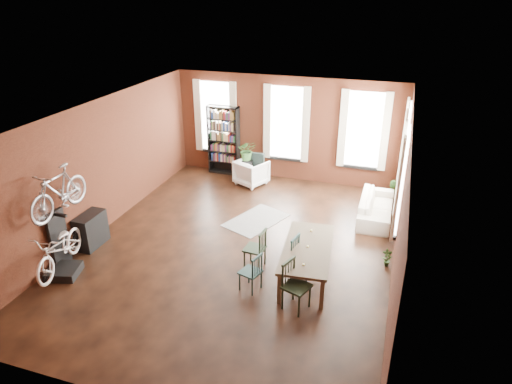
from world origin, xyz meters
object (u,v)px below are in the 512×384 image
at_px(dining_chair_d, 303,259).
at_px(bike_trainer, 64,271).
at_px(dining_chair_a, 250,272).
at_px(console_table, 91,230).
at_px(cream_sofa, 377,203).
at_px(white_armchair, 251,171).
at_px(bookshelf, 224,140).
at_px(bicycle_floor, 56,231).
at_px(dining_chair_c, 297,286).
at_px(dining_chair_b, 255,248).
at_px(plant_stand, 248,170).
at_px(dining_table, 307,262).

height_order(dining_chair_d, bike_trainer, dining_chair_d).
relative_size(dining_chair_a, console_table, 1.04).
relative_size(cream_sofa, console_table, 2.60).
relative_size(white_armchair, bike_trainer, 1.37).
bearing_deg(dining_chair_d, console_table, 104.02).
height_order(dining_chair_a, dining_chair_d, dining_chair_d).
height_order(dining_chair_a, bookshelf, bookshelf).
bearing_deg(console_table, cream_sofa, 29.33).
distance_m(dining_chair_a, console_table, 4.12).
bearing_deg(bookshelf, dining_chair_d, -53.25).
xyz_separation_m(white_armchair, console_table, (-2.41, -4.57, -0.03)).
bearing_deg(white_armchair, bicycle_floor, 92.96).
xyz_separation_m(dining_chair_a, cream_sofa, (2.14, 3.97, -0.01)).
distance_m(bookshelf, bike_trainer, 6.61).
bearing_deg(console_table, bicycle_floor, -81.76).
height_order(bookshelf, white_armchair, bookshelf).
height_order(cream_sofa, bicycle_floor, bicycle_floor).
bearing_deg(dining_chair_c, dining_chair_b, 67.53).
bearing_deg(plant_stand, dining_chair_b, -69.21).
distance_m(bike_trainer, console_table, 1.28).
xyz_separation_m(bike_trainer, bicycle_floor, (0.00, 0.01, 0.98)).
xyz_separation_m(dining_chair_a, white_armchair, (-1.68, 5.04, 0.01)).
distance_m(white_armchair, bicycle_floor, 6.24).
distance_m(white_armchair, cream_sofa, 3.96).
bearing_deg(bookshelf, bicycle_floor, -99.75).
height_order(dining_chair_c, bookshelf, bookshelf).
distance_m(bookshelf, bicycle_floor, 6.52).
distance_m(cream_sofa, console_table, 7.15).
bearing_deg(cream_sofa, dining_chair_b, 143.94).
bearing_deg(dining_chair_d, dining_chair_c, -162.79).
bearing_deg(dining_chair_a, dining_chair_b, -150.55).
distance_m(plant_stand, bicycle_floor, 6.45).
xyz_separation_m(dining_table, dining_chair_c, (0.03, -1.06, 0.13)).
relative_size(dining_chair_c, bicycle_floor, 0.56).
bearing_deg(dining_chair_a, white_armchair, -144.21).
relative_size(dining_table, dining_chair_b, 2.32).
bearing_deg(dining_chair_d, bookshelf, 48.32).
bearing_deg(cream_sofa, plant_stand, 71.35).
bearing_deg(plant_stand, dining_table, -57.83).
distance_m(bookshelf, cream_sofa, 5.28).
bearing_deg(dining_table, plant_stand, 116.68).
xyz_separation_m(bookshelf, console_table, (-1.28, -5.20, -0.70)).
bearing_deg(bicycle_floor, console_table, 86.65).
bearing_deg(dining_table, dining_chair_c, -93.88).
bearing_deg(dining_table, console_table, 177.84).
relative_size(dining_table, bicycle_floor, 1.20).
height_order(dining_chair_b, bike_trainer, dining_chair_b).
bearing_deg(bike_trainer, dining_table, 17.36).
distance_m(dining_table, console_table, 5.08).
height_order(dining_table, bookshelf, bookshelf).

